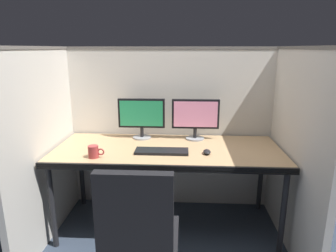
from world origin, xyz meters
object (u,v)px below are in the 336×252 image
object	(u,v)px
monitor_left	(142,116)
computer_mouse	(207,152)
keyboard_main	(162,151)
coffee_mug	(94,152)
monitor_right	(195,116)
desk	(168,154)

from	to	relation	value
monitor_left	computer_mouse	bearing A→B (deg)	-34.60
keyboard_main	coffee_mug	world-z (taller)	coffee_mug
monitor_right	coffee_mug	xyz separation A→B (m)	(-0.79, -0.52, -0.17)
monitor_left	keyboard_main	size ratio (longest dim) A/B	1.00
monitor_right	desk	bearing A→B (deg)	-130.26
coffee_mug	monitor_left	bearing A→B (deg)	60.52
desk	keyboard_main	world-z (taller)	keyboard_main
monitor_left	monitor_right	distance (m)	0.50
keyboard_main	monitor_right	bearing A→B (deg)	53.80
computer_mouse	coffee_mug	bearing A→B (deg)	-171.61
desk	computer_mouse	bearing A→B (deg)	-19.34
monitor_right	coffee_mug	world-z (taller)	monitor_right
keyboard_main	coffee_mug	distance (m)	0.53
monitor_right	keyboard_main	distance (m)	0.52
desk	keyboard_main	distance (m)	0.12
desk	coffee_mug	bearing A→B (deg)	-156.46
desk	monitor_left	bearing A→B (deg)	131.93
monitor_left	computer_mouse	size ratio (longest dim) A/B	4.48
monitor_right	coffee_mug	size ratio (longest dim) A/B	3.41
desk	keyboard_main	xyz separation A→B (m)	(-0.04, -0.10, 0.06)
keyboard_main	computer_mouse	distance (m)	0.36
monitor_right	keyboard_main	world-z (taller)	monitor_right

